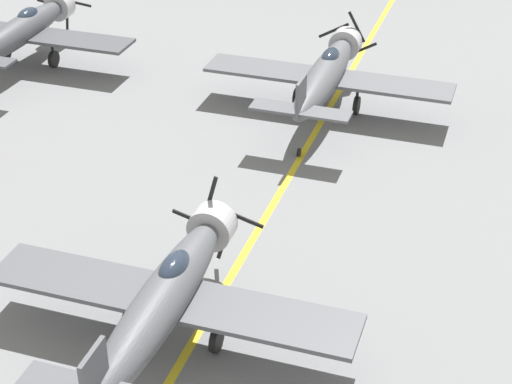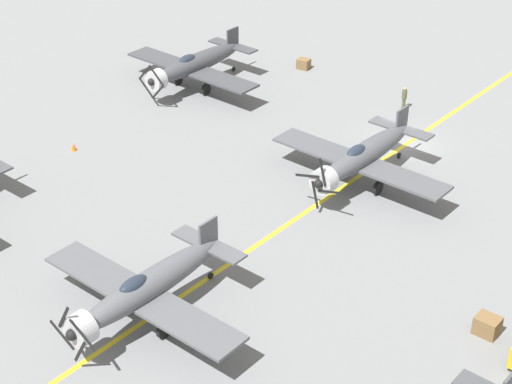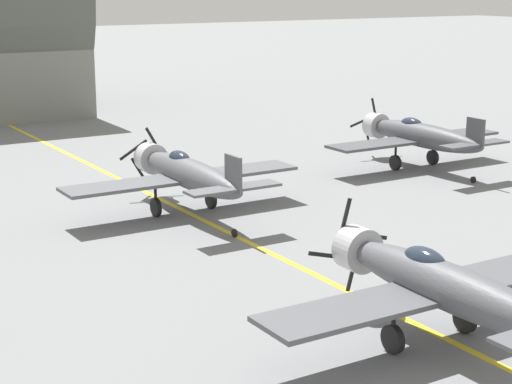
{
  "view_description": "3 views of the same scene",
  "coord_description": "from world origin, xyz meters",
  "views": [
    {
      "loc": [
        8.44,
        -12.44,
        18.37
      ],
      "look_at": [
        0.06,
        13.06,
        1.97
      ],
      "focal_mm": 60.0,
      "sensor_mm": 36.0,
      "label": 1
    },
    {
      "loc": [
        -25.39,
        46.16,
        27.01
      ],
      "look_at": [
        0.03,
        15.73,
        3.48
      ],
      "focal_mm": 60.0,
      "sensor_mm": 36.0,
      "label": 2
    },
    {
      "loc": [
        -18.23,
        -11.66,
        10.94
      ],
      "look_at": [
        0.18,
        18.31,
        2.29
      ],
      "focal_mm": 60.0,
      "sensor_mm": 36.0,
      "label": 3
    }
  ],
  "objects": [
    {
      "name": "supply_crate_by_tanker",
      "position": [
        13.52,
        -6.48,
        0.41
      ],
      "size": [
        1.11,
        0.98,
        0.82
      ],
      "primitive_type": "cube",
      "rotation": [
        0.0,
        0.0,
        0.18
      ],
      "color": "brown",
      "rests_on": "ground"
    },
    {
      "name": "supply_crate_mid_lane",
      "position": [
        -13.37,
        14.39,
        0.48
      ],
      "size": [
        1.16,
        0.97,
        0.96
      ],
      "primitive_type": "cube",
      "rotation": [
        0.0,
        0.0,
        0.01
      ],
      "color": "brown",
      "rests_on": "ground"
    },
    {
      "name": "ground_crew_walking",
      "position": [
        3.21,
        -5.12,
        0.93
      ],
      "size": [
        0.37,
        0.37,
        1.7
      ],
      "color": "#515638",
      "rests_on": "ground"
    },
    {
      "name": "airplane_mid_center",
      "position": [
        -0.63,
        6.29,
        2.01
      ],
      "size": [
        12.0,
        9.98,
        3.76
      ],
      "rotation": [
        0.0,
        0.0,
        -0.09
      ],
      "color": "#515459",
      "rests_on": "ground"
    },
    {
      "name": "ground_plane",
      "position": [
        0.0,
        0.0,
        0.0
      ],
      "size": [
        400.0,
        400.0,
        0.0
      ],
      "primitive_type": "plane",
      "color": "slate"
    },
    {
      "name": "airplane_mid_right",
      "position": [
        17.57,
        2.15,
        2.01
      ],
      "size": [
        12.0,
        9.98,
        3.65
      ],
      "rotation": [
        0.0,
        0.0,
        0.29
      ],
      "color": "#42454A",
      "rests_on": "ground"
    },
    {
      "name": "traffic_cone",
      "position": [
        16.76,
        14.88,
        0.28
      ],
      "size": [
        0.36,
        0.36,
        0.55
      ],
      "primitive_type": "cone",
      "color": "orange",
      "rests_on": "ground"
    },
    {
      "name": "airplane_far_center",
      "position": [
        -0.11,
        24.22,
        2.01
      ],
      "size": [
        12.0,
        9.98,
        3.65
      ],
      "rotation": [
        0.0,
        0.0,
        0.04
      ],
      "color": "#56595E",
      "rests_on": "ground"
    },
    {
      "name": "taxiway_stripe",
      "position": [
        0.0,
        0.0,
        0.0
      ],
      "size": [
        0.3,
        160.0,
        0.01
      ],
      "primitive_type": "cube",
      "color": "yellow",
      "rests_on": "ground"
    }
  ]
}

